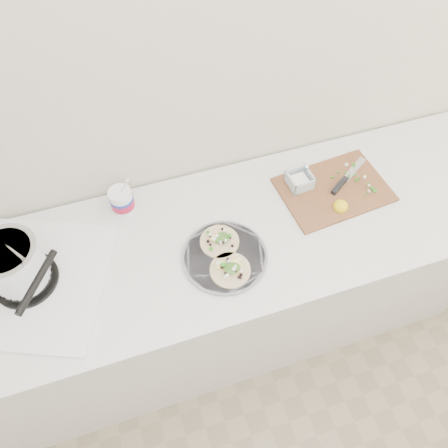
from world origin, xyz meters
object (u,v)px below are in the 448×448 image
object	(u,v)px
tub	(122,199)
taco_plate	(225,255)
stove	(19,271)
cutboard	(332,186)

from	to	relation	value
tub	taco_plate	bearing A→B (deg)	-47.61
stove	cutboard	xyz separation A→B (m)	(1.16, 0.05, -0.07)
tub	cutboard	distance (m)	0.81
tub	cutboard	world-z (taller)	tub
taco_plate	cutboard	bearing A→B (deg)	18.61
tub	cutboard	bearing A→B (deg)	-11.07
cutboard	tub	bearing A→B (deg)	164.27
stove	tub	world-z (taller)	stove
taco_plate	tub	world-z (taller)	tub
stove	cutboard	distance (m)	1.17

